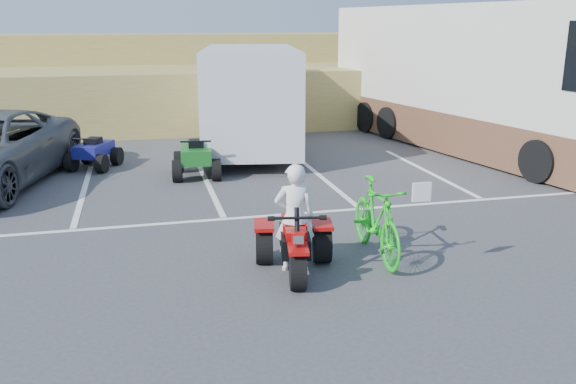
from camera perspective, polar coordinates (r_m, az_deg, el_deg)
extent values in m
plane|color=#3C3C3E|center=(9.23, -3.85, -7.07)|extent=(100.00, 100.00, 0.00)
cube|color=white|center=(13.91, -18.59, -0.01)|extent=(0.12, 5.00, 0.01)
cube|color=white|center=(13.93, -7.49, 0.71)|extent=(0.12, 5.00, 0.01)
cube|color=white|center=(14.46, 3.20, 1.37)|extent=(0.12, 5.00, 0.01)
cube|color=white|center=(15.45, 12.82, 1.93)|extent=(0.12, 5.00, 0.01)
cube|color=white|center=(16.82, 21.09, 2.36)|extent=(0.12, 5.00, 0.01)
cube|color=white|center=(11.45, -5.98, -2.53)|extent=(28.00, 0.12, 0.01)
cube|color=olive|center=(22.58, -10.26, 8.86)|extent=(40.00, 6.00, 2.00)
cube|color=olive|center=(25.98, -10.91, 11.90)|extent=(40.00, 4.00, 2.20)
imported|color=white|center=(8.86, 0.61, -2.42)|extent=(0.65, 0.49, 1.62)
imported|color=#14BF19|center=(9.52, 8.27, -2.55)|extent=(0.66, 2.06, 1.23)
cube|color=silver|center=(17.28, -3.49, 9.06)|extent=(3.49, 6.50, 2.57)
cylinder|color=black|center=(17.46, -3.43, 5.03)|extent=(2.35, 1.10, 0.72)
cube|color=silver|center=(18.49, 17.06, 10.24)|extent=(4.79, 11.36, 3.97)
cube|color=brown|center=(18.66, 16.71, 5.86)|extent=(4.84, 11.37, 1.10)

